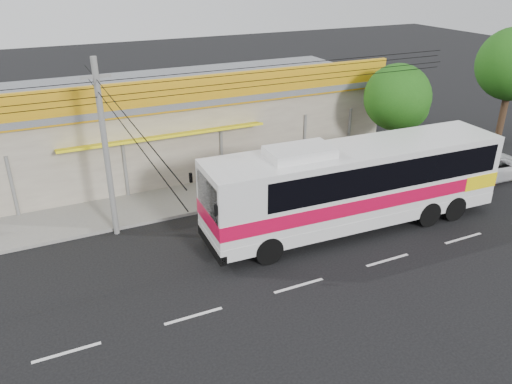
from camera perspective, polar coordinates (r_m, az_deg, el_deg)
ground at (r=20.27m, az=1.40°, el=-6.93°), size 120.00×120.00×0.00m
sidewalk at (r=25.09m, az=-4.69°, el=-0.18°), size 30.00×3.20×0.15m
lane_markings at (r=18.45m, az=4.91°, el=-10.63°), size 50.00×0.12×0.01m
storefront_building at (r=29.23m, az=-8.75°, el=7.98°), size 22.60×9.20×5.70m
coach_bus at (r=21.74m, az=11.80°, el=1.35°), size 13.37×3.28×4.09m
white_car at (r=29.77m, az=25.59°, el=2.70°), size 4.78×2.35×1.31m
utility_pole at (r=20.24m, az=-17.63°, el=10.89°), size 34.00×14.00×7.49m
tree_near at (r=28.04m, az=16.07°, el=10.11°), size 3.54×3.54×5.86m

